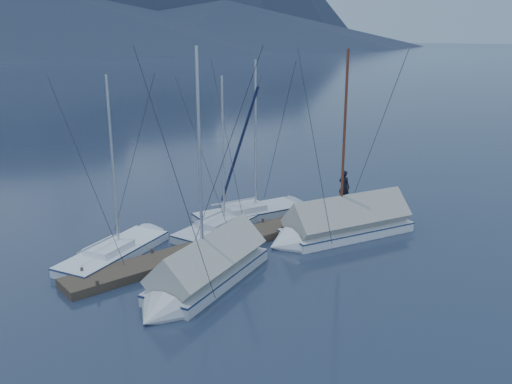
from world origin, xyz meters
TOP-DOWN VIEW (x-y plane):
  - ground at (0.00, 0.00)m, footprint 1000.00×1000.00m
  - dock at (0.00, 2.00)m, footprint 18.00×1.50m
  - mooring_posts at (-0.50, 2.00)m, footprint 15.12×1.52m
  - sailboat_open_left at (-5.36, 4.38)m, footprint 6.43×4.25m
  - sailboat_open_mid at (0.02, 4.07)m, footprint 6.28×3.37m
  - sailboat_open_right at (2.43, 4.39)m, footprint 6.75×3.02m
  - sailboat_covered_near at (3.01, -0.28)m, footprint 7.54×3.67m
  - sailboat_covered_far at (-4.78, -0.62)m, footprint 7.07×4.51m
  - person at (6.41, 2.39)m, footprint 0.50×0.70m

SIDE VIEW (x-z plane):
  - ground at x=0.00m, z-range 0.00..0.00m
  - dock at x=0.00m, z-range -0.16..0.38m
  - sailboat_open_mid at x=0.02m, z-range -3.86..4.14m
  - sailboat_open_left at x=-5.36m, z-range -4.01..4.30m
  - sailboat_open_right at x=2.43m, z-range -4.18..4.48m
  - mooring_posts at x=-0.50m, z-range 0.17..0.52m
  - sailboat_covered_far at x=-4.78m, z-range -4.31..5.25m
  - sailboat_covered_near at x=3.01m, z-range -4.24..5.17m
  - person at x=6.41m, z-range 0.34..2.12m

